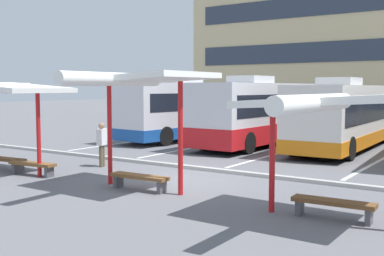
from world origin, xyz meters
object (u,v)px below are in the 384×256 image
(coach_bus_1, at_px, (263,113))
(bench_0, at_px, (3,161))
(coach_bus_2, at_px, (347,116))
(bench_2, at_px, (139,179))
(coach_bus_0, at_px, (196,110))
(bench_3, at_px, (333,205))
(bench_1, at_px, (32,166))
(waiting_shelter_1, at_px, (137,82))
(waiting_shelter_2, at_px, (330,104))
(waiting_shelter_0, at_px, (6,90))
(waiting_passenger_0, at_px, (102,141))

(coach_bus_1, bearing_deg, bench_0, -109.20)
(coach_bus_2, relative_size, bench_2, 5.85)
(coach_bus_1, xyz_separation_m, bench_0, (-4.33, -12.42, -1.29))
(coach_bus_0, distance_m, bench_2, 14.42)
(bench_0, bearing_deg, bench_3, 1.17)
(coach_bus_2, xyz_separation_m, bench_1, (-6.68, -13.26, -1.26))
(waiting_shelter_1, bearing_deg, coach_bus_1, 99.24)
(waiting_shelter_2, bearing_deg, coach_bus_0, 132.92)
(coach_bus_0, relative_size, waiting_shelter_1, 2.49)
(waiting_shelter_2, bearing_deg, waiting_shelter_1, 177.39)
(waiting_shelter_1, bearing_deg, waiting_shelter_0, -175.09)
(waiting_shelter_2, height_order, bench_3, waiting_shelter_2)
(coach_bus_1, height_order, bench_3, coach_bus_1)
(bench_1, distance_m, bench_2, 4.54)
(coach_bus_1, xyz_separation_m, waiting_shelter_0, (-3.43, -12.82, 1.27))
(waiting_shelter_0, bearing_deg, bench_1, 17.61)
(bench_0, distance_m, waiting_passenger_0, 3.58)
(waiting_shelter_0, bearing_deg, coach_bus_0, 94.77)
(waiting_shelter_1, distance_m, waiting_passenger_0, 5.06)
(bench_3, bearing_deg, waiting_passenger_0, 166.57)
(bench_2, relative_size, waiting_passenger_0, 1.15)
(coach_bus_1, xyz_separation_m, waiting_shelter_2, (7.66, -12.61, 1.00))
(waiting_shelter_0, relative_size, bench_3, 2.27)
(waiting_passenger_0, bearing_deg, bench_3, -13.43)
(bench_3, bearing_deg, waiting_shelter_0, -176.71)
(bench_0, xyz_separation_m, bench_2, (6.34, 0.15, -0.00))
(coach_bus_0, height_order, coach_bus_2, coach_bus_0)
(coach_bus_1, distance_m, bench_3, 14.44)
(waiting_shelter_1, xyz_separation_m, bench_2, (-0.00, 0.08, -2.80))
(waiting_shelter_0, height_order, waiting_passenger_0, waiting_shelter_0)
(coach_bus_1, distance_m, bench_1, 12.85)
(waiting_shelter_1, relative_size, waiting_shelter_2, 1.01)
(bench_0, height_order, bench_3, same)
(waiting_passenger_0, bearing_deg, waiting_shelter_1, -32.31)
(coach_bus_2, bearing_deg, coach_bus_1, -170.05)
(coach_bus_2, relative_size, waiting_shelter_0, 2.61)
(waiting_shelter_1, height_order, waiting_passenger_0, waiting_shelter_1)
(waiting_shelter_0, distance_m, waiting_shelter_1, 5.46)
(coach_bus_2, bearing_deg, bench_2, -99.36)
(coach_bus_0, distance_m, waiting_shelter_1, 14.50)
(waiting_shelter_0, height_order, bench_3, waiting_shelter_0)
(bench_1, bearing_deg, coach_bus_1, 78.60)
(bench_2, distance_m, waiting_shelter_2, 6.11)
(coach_bus_1, bearing_deg, coach_bus_2, 9.95)
(coach_bus_2, bearing_deg, waiting_passenger_0, -119.45)
(bench_1, distance_m, waiting_shelter_2, 10.44)
(waiting_shelter_1, xyz_separation_m, bench_3, (5.65, 0.17, -2.80))
(coach_bus_2, bearing_deg, coach_bus_0, -178.55)
(coach_bus_1, height_order, waiting_shelter_2, coach_bus_1)
(coach_bus_2, distance_m, waiting_shelter_2, 13.83)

